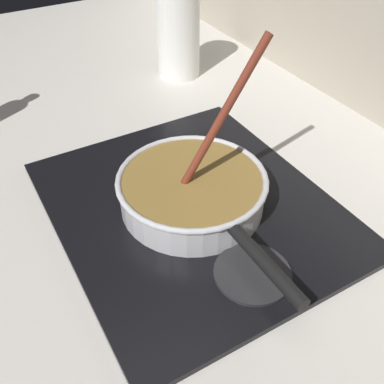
{
  "coord_description": "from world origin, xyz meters",
  "views": [
    {
      "loc": [
        0.61,
        -0.06,
        0.56
      ],
      "look_at": [
        0.08,
        0.25,
        0.04
      ],
      "focal_mm": 41.5,
      "sensor_mm": 36.0,
      "label": 1
    }
  ],
  "objects": [
    {
      "name": "paper_towel_roll",
      "position": [
        -0.43,
        0.5,
        0.12
      ],
      "size": [
        0.12,
        0.12,
        0.24
      ],
      "primitive_type": "cylinder",
      "color": "white",
      "rests_on": "ground"
    },
    {
      "name": "ground",
      "position": [
        0.0,
        0.0,
        -0.02
      ],
      "size": [
        2.4,
        1.6,
        0.04
      ],
      "primitive_type": "cube",
      "color": "beige"
    },
    {
      "name": "cooking_pan",
      "position": [
        0.08,
        0.25,
        0.05
      ],
      "size": [
        0.44,
        0.27,
        0.31
      ],
      "color": "silver",
      "rests_on": "hob_plate"
    },
    {
      "name": "hob_plate",
      "position": [
        0.08,
        0.25,
        0.01
      ],
      "size": [
        0.56,
        0.48,
        0.01
      ],
      "primitive_type": "cube",
      "color": "black",
      "rests_on": "ground"
    },
    {
      "name": "spare_burner",
      "position": [
        0.27,
        0.25,
        0.01
      ],
      "size": [
        0.12,
        0.12,
        0.01
      ],
      "primitive_type": "cylinder",
      "color": "#262628",
      "rests_on": "hob_plate"
    },
    {
      "name": "burner_ring",
      "position": [
        0.08,
        0.25,
        0.02
      ],
      "size": [
        0.2,
        0.2,
        0.01
      ],
      "primitive_type": "torus",
      "color": "#592D0C",
      "rests_on": "hob_plate"
    }
  ]
}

